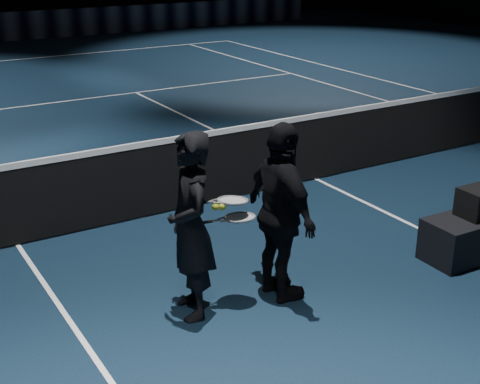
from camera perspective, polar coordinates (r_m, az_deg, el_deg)
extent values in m
plane|color=black|center=(9.41, 6.49, 1.09)|extent=(36.00, 36.00, 0.00)
cube|color=black|center=(9.26, 6.60, 3.71)|extent=(12.80, 0.02, 0.86)
cube|color=white|center=(9.14, 6.73, 6.49)|extent=(12.80, 0.03, 0.07)
cube|color=black|center=(23.27, -17.95, 13.35)|extent=(22.00, 0.15, 0.90)
imported|color=black|center=(5.78, -4.23, -2.96)|extent=(0.53, 0.69, 1.69)
imported|color=black|center=(6.04, 3.54, -1.84)|extent=(0.45, 1.01, 1.69)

